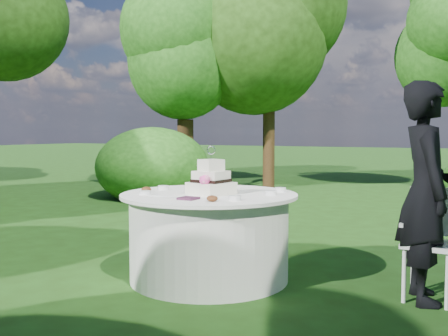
{
  "coord_description": "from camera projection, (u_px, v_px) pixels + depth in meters",
  "views": [
    {
      "loc": [
        2.28,
        -4.0,
        1.32
      ],
      "look_at": [
        0.15,
        0.0,
        1.0
      ],
      "focal_mm": 42.0,
      "sensor_mm": 36.0,
      "label": 1
    }
  ],
  "objects": [
    {
      "name": "ground",
      "position": [
        209.0,
        279.0,
        4.68
      ],
      "size": [
        80.0,
        80.0,
        0.0
      ],
      "primitive_type": "plane",
      "color": "#1D3E10",
      "rests_on": "ground"
    },
    {
      "name": "napkins",
      "position": [
        188.0,
        198.0,
        4.21
      ],
      "size": [
        0.14,
        0.14,
        0.02
      ],
      "primitive_type": "cube",
      "color": "#461E38",
      "rests_on": "table"
    },
    {
      "name": "feather_plume",
      "position": [
        157.0,
        196.0,
        4.38
      ],
      "size": [
        0.48,
        0.07,
        0.01
      ],
      "primitive_type": "ellipsoid",
      "color": "white",
      "rests_on": "table"
    },
    {
      "name": "guest",
      "position": [
        425.0,
        192.0,
        4.03
      ],
      "size": [
        0.6,
        0.73,
        1.7
      ],
      "primitive_type": "imported",
      "rotation": [
        0.0,
        0.0,
        1.94
      ],
      "color": "black",
      "rests_on": "ground"
    },
    {
      "name": "table",
      "position": [
        209.0,
        236.0,
        4.65
      ],
      "size": [
        1.56,
        1.56,
        0.77
      ],
      "color": "silver",
      "rests_on": "ground"
    },
    {
      "name": "cake",
      "position": [
        211.0,
        181.0,
        4.57
      ],
      "size": [
        0.41,
        0.41,
        0.43
      ],
      "color": "white",
      "rests_on": "table"
    },
    {
      "name": "chair",
      "position": [
        432.0,
        234.0,
        4.11
      ],
      "size": [
        0.42,
        0.41,
        0.87
      ],
      "color": "white",
      "rests_on": "ground"
    },
    {
      "name": "votives",
      "position": [
        217.0,
        191.0,
        4.65
      ],
      "size": [
        1.16,
        0.95,
        0.04
      ],
      "color": "white",
      "rests_on": "table"
    },
    {
      "name": "petal_cups",
      "position": [
        177.0,
        194.0,
        4.4
      ],
      "size": [
        0.93,
        0.37,
        0.05
      ],
      "color": "#562D16",
      "rests_on": "table"
    }
  ]
}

